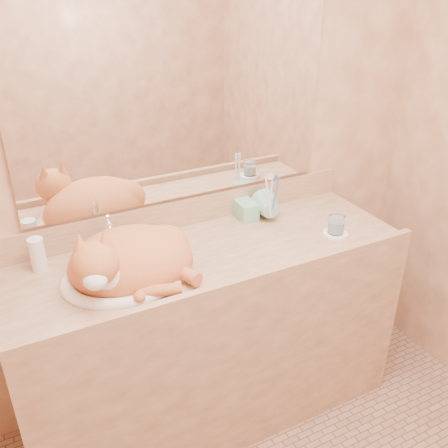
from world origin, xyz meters
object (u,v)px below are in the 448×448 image
sink_basin (124,260)px  water_glass (336,224)px  vanity_counter (211,336)px  toothbrush_cup (271,212)px  soap_dispenser (252,205)px  cat (127,259)px

sink_basin → water_glass: size_ratio=5.76×
vanity_counter → toothbrush_cup: (0.34, 0.10, 0.48)m
soap_dispenser → toothbrush_cup: (0.07, -0.04, -0.03)m
sink_basin → toothbrush_cup: 0.70m
soap_dispenser → vanity_counter: bearing=-150.5°
vanity_counter → sink_basin: bearing=-176.7°
sink_basin → toothbrush_cup: size_ratio=3.76×
vanity_counter → cat: cat is taller
cat → water_glass: cat is taller
soap_dispenser → toothbrush_cup: 0.09m
water_glass → sink_basin: bearing=174.1°
cat → soap_dispenser: 0.64m
sink_basin → vanity_counter: bearing=-7.2°
water_glass → toothbrush_cup: bearing=132.1°
cat → sink_basin: bearing=141.9°
toothbrush_cup → water_glass: 0.28m
vanity_counter → sink_basin: (-0.35, -0.02, 0.50)m
cat → toothbrush_cup: bearing=19.4°
toothbrush_cup → water_glass: (0.19, -0.21, -0.01)m
toothbrush_cup → sink_basin: bearing=-170.3°
cat → water_glass: (0.87, -0.08, -0.03)m
vanity_counter → toothbrush_cup: size_ratio=13.19×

